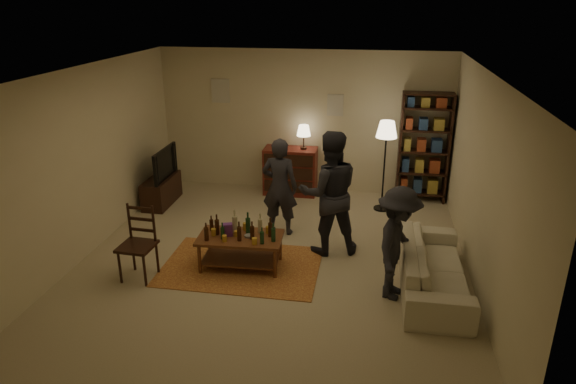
% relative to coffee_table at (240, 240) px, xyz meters
% --- Properties ---
extents(floor, '(6.00, 6.00, 0.00)m').
position_rel_coffee_table_xyz_m(floor, '(0.41, 0.27, -0.42)').
color(floor, '#C6B793').
rests_on(floor, ground).
extents(room_shell, '(6.00, 6.00, 6.00)m').
position_rel_coffee_table_xyz_m(room_shell, '(-0.23, 3.25, 1.39)').
color(room_shell, beige).
rests_on(room_shell, ground).
extents(rug, '(2.20, 1.50, 0.01)m').
position_rel_coffee_table_xyz_m(rug, '(0.00, -0.00, -0.42)').
color(rug, '#963E20').
rests_on(rug, ground).
extents(coffee_table, '(1.19, 0.69, 0.82)m').
position_rel_coffee_table_xyz_m(coffee_table, '(0.00, 0.00, 0.00)').
color(coffee_table, brown).
rests_on(coffee_table, ground).
extents(dining_chair, '(0.47, 0.47, 1.03)m').
position_rel_coffee_table_xyz_m(dining_chair, '(-1.28, -0.46, 0.12)').
color(dining_chair, black).
rests_on(dining_chair, ground).
extents(tv_stand, '(0.40, 1.00, 1.06)m').
position_rel_coffee_table_xyz_m(tv_stand, '(-2.03, 2.07, -0.04)').
color(tv_stand, black).
rests_on(tv_stand, ground).
extents(dresser, '(1.00, 0.50, 1.36)m').
position_rel_coffee_table_xyz_m(dresser, '(0.22, 2.98, 0.05)').
color(dresser, maroon).
rests_on(dresser, ground).
extents(bookshelf, '(0.90, 0.34, 2.02)m').
position_rel_coffee_table_xyz_m(bookshelf, '(2.66, 3.05, 0.61)').
color(bookshelf, black).
rests_on(bookshelf, ground).
extents(floor_lamp, '(0.36, 0.36, 1.62)m').
position_rel_coffee_table_xyz_m(floor_lamp, '(1.97, 2.45, 0.94)').
color(floor_lamp, black).
rests_on(floor_lamp, ground).
extents(sofa, '(0.81, 2.08, 0.61)m').
position_rel_coffee_table_xyz_m(sofa, '(2.61, -0.13, -0.12)').
color(sofa, beige).
rests_on(sofa, ground).
extents(person_left, '(0.60, 0.42, 1.57)m').
position_rel_coffee_table_xyz_m(person_left, '(0.34, 1.21, 0.37)').
color(person_left, '#25252D').
rests_on(person_left, ground).
extents(person_right, '(1.06, 0.92, 1.85)m').
position_rel_coffee_table_xyz_m(person_right, '(1.16, 0.70, 0.51)').
color(person_right, '#25252C').
rests_on(person_right, ground).
extents(person_by_sofa, '(0.77, 1.06, 1.47)m').
position_rel_coffee_table_xyz_m(person_by_sofa, '(2.11, -0.40, 0.32)').
color(person_by_sofa, '#23242B').
rests_on(person_by_sofa, ground).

